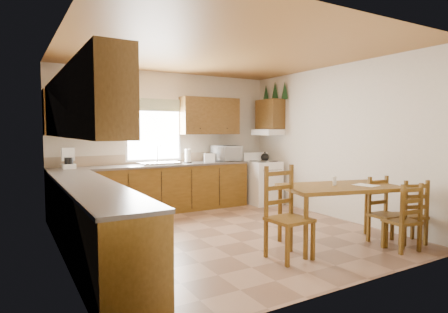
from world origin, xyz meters
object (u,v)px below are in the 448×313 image
microwave (226,153)px  dining_table (339,215)px  stove (263,183)px  chair_far_left (289,213)px  chair_near_right (409,211)px  chair_near_left (402,217)px  chair_far_right (386,211)px

microwave → dining_table: 3.25m
stove → chair_far_left: bearing=-116.9°
stove → chair_near_right: size_ratio=1.01×
chair_near_left → chair_far_right: bearing=-97.4°
chair_near_left → chair_near_right: chair_near_right is taller
dining_table → stove: bearing=88.7°
chair_near_right → chair_far_left: 1.90m
chair_near_right → chair_far_left: chair_far_left is taller
chair_far_right → chair_far_left: bearing=178.7°
chair_near_left → microwave: bearing=-74.9°
dining_table → chair_far_right: chair_far_right is taller
microwave → chair_far_right: microwave is taller
dining_table → chair_near_left: size_ratio=1.74×
chair_near_right → chair_far_left: bearing=13.6°
dining_table → chair_far_right: size_ratio=1.69×
microwave → chair_near_right: bearing=-72.2°
microwave → dining_table: microwave is taller
chair_far_left → chair_far_right: size_ratio=1.23×
chair_far_right → chair_near_right: bearing=-20.0°
chair_near_left → chair_far_left: bearing=-9.4°
chair_near_right → dining_table: bearing=0.0°
chair_far_right → microwave: bearing=104.1°
microwave → chair_far_right: (0.51, -3.44, -0.63)m
microwave → chair_far_left: 3.46m
stove → chair_near_left: 3.40m
stove → chair_far_left: size_ratio=0.80×
stove → microwave: bearing=157.7°
stove → dining_table: size_ratio=0.58×
chair_near_right → chair_far_right: size_ratio=0.97×
chair_near_left → chair_far_right: size_ratio=0.97×
microwave → dining_table: size_ratio=0.35×
microwave → chair_near_right: microwave is taller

